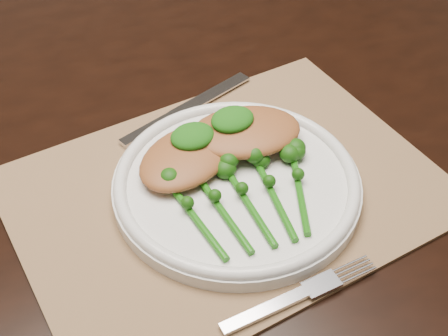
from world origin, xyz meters
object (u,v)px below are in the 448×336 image
dinner_plate (237,183)px  broccolini_bundle (249,205)px  placemat (228,191)px  dining_table (153,286)px  chicken_fillet_left (186,157)px

dinner_plate → broccolini_bundle: 0.04m
placemat → dinner_plate: dinner_plate is taller
dining_table → placemat: size_ratio=3.69×
broccolini_bundle → dinner_plate: bearing=86.7°
dining_table → chicken_fillet_left: chicken_fillet_left is taller
chicken_fillet_left → dinner_plate: bearing=-76.3°
dinner_plate → chicken_fillet_left: 0.06m
placemat → dinner_plate: size_ratio=1.68×
chicken_fillet_left → broccolini_bundle: 0.10m
dining_table → chicken_fillet_left: (0.01, -0.14, 0.41)m
broccolini_bundle → placemat: bearing=97.9°
dining_table → dinner_plate: (0.05, -0.19, 0.39)m
dining_table → broccolini_bundle: (0.04, -0.23, 0.40)m
dining_table → broccolini_bundle: bearing=-71.5°
dining_table → dinner_plate: 0.44m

